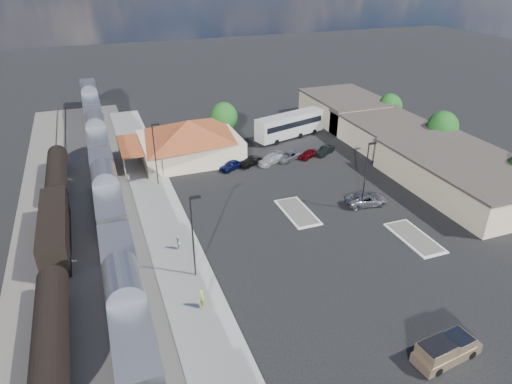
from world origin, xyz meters
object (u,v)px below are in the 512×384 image
object	(u,v)px
station_depot	(189,139)
suv	(366,199)
pickup_truck	(447,349)
coach_bus	(290,124)

from	to	relation	value
station_depot	suv	distance (m)	29.31
station_depot	pickup_truck	xyz separation A→B (m)	(9.72, -47.29, -2.20)
station_depot	suv	bearing A→B (deg)	-52.56
station_depot	pickup_truck	size ratio (longest dim) A/B	3.10
station_depot	coach_bus	distance (m)	18.75
pickup_truck	suv	distance (m)	25.40
station_depot	pickup_truck	distance (m)	48.33
pickup_truck	suv	xyz separation A→B (m)	(8.04, 24.09, -0.17)
station_depot	coach_bus	xyz separation A→B (m)	(18.54, 2.73, -0.66)
suv	coach_bus	xyz separation A→B (m)	(0.78, 25.92, 1.70)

